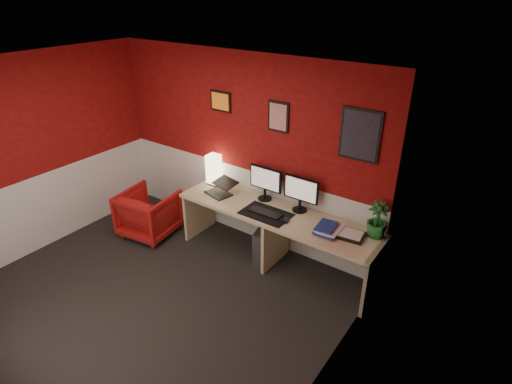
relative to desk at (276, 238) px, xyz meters
name	(u,v)px	position (x,y,z in m)	size (l,w,h in m)	color
ground	(151,301)	(-0.76, -1.41, -0.36)	(4.00, 3.50, 0.01)	black
ceiling	(117,75)	(-0.76, -1.41, 2.13)	(4.00, 3.50, 0.01)	white
wall_back	(242,150)	(-0.76, 0.34, 0.89)	(4.00, 0.01, 2.50)	maroon
wall_left	(29,159)	(-2.76, -1.41, 0.89)	(0.01, 3.50, 2.50)	maroon
wall_right	(317,279)	(1.24, -1.41, 0.89)	(0.01, 3.50, 2.50)	maroon
wainscot_back	(243,201)	(-0.76, 0.34, 0.14)	(4.00, 0.01, 1.00)	silver
wainscot_left	(43,211)	(-2.75, -1.41, 0.14)	(0.01, 3.50, 1.00)	silver
wainscot_right	(310,351)	(1.24, -1.41, 0.14)	(0.01, 3.50, 1.00)	silver
desk	(276,238)	(0.00, 0.00, 0.00)	(2.60, 0.65, 0.73)	tan
shoji_lamp	(214,170)	(-1.13, 0.19, 0.56)	(0.16, 0.16, 0.40)	#FFE5B2
laptop	(218,187)	(-0.88, -0.02, 0.47)	(0.33, 0.23, 0.22)	black
monitor_left	(265,179)	(-0.31, 0.21, 0.66)	(0.45, 0.06, 0.58)	black
monitor_right	(301,189)	(0.20, 0.21, 0.66)	(0.45, 0.06, 0.58)	black
desk_mat	(266,214)	(-0.09, -0.09, 0.37)	(0.60, 0.38, 0.01)	black
keyboard	(265,212)	(-0.10, -0.09, 0.38)	(0.42, 0.14, 0.02)	black
mouse	(286,220)	(0.20, -0.11, 0.39)	(0.06, 0.10, 0.03)	black
book_bottom	(319,227)	(0.58, -0.02, 0.38)	(0.24, 0.32, 0.03)	navy
book_middle	(321,226)	(0.60, -0.01, 0.41)	(0.24, 0.32, 0.02)	silver
book_top	(318,224)	(0.57, -0.03, 0.43)	(0.20, 0.27, 0.03)	navy
zen_tray	(348,235)	(0.91, 0.03, 0.38)	(0.35, 0.25, 0.03)	black
potted_plant	(377,220)	(1.15, 0.20, 0.57)	(0.23, 0.23, 0.41)	#19591E
pc_tower	(266,243)	(-0.15, 0.02, -0.14)	(0.20, 0.45, 0.45)	#99999E
armchair	(149,213)	(-1.82, -0.43, -0.04)	(0.69, 0.71, 0.65)	#A31815
art_left	(221,101)	(-1.08, 0.33, 1.49)	(0.32, 0.02, 0.26)	orange
art_center	(278,117)	(-0.21, 0.33, 1.44)	(0.28, 0.02, 0.36)	red
art_right	(360,135)	(0.80, 0.33, 1.42)	(0.44, 0.02, 0.56)	black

